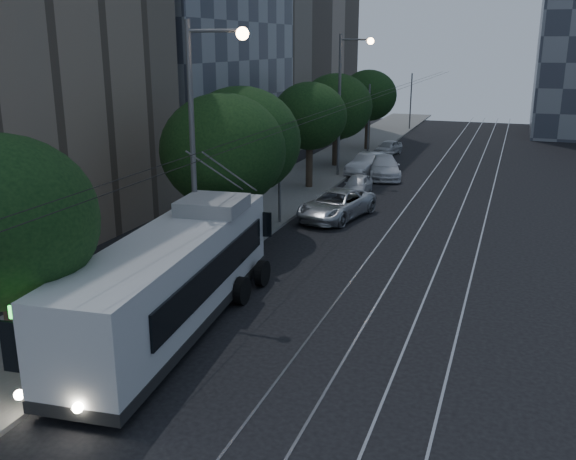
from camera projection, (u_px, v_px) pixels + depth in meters
The scene contains 18 objects.
ground at pixel (321, 311), 22.57m from camera, with size 120.00×120.00×0.00m, color black.
sidewalk at pixel (301, 182), 43.05m from camera, with size 5.00×90.00×0.15m, color slate.
tram_rails at pixel (454, 195), 39.81m from camera, with size 4.52×90.00×0.02m.
overhead_wires at pixel (339, 133), 41.27m from camera, with size 2.23×90.00×6.00m.
trolleybus at pixel (175, 278), 20.84m from camera, with size 3.82×12.61×5.63m.
pickup_silver at pixel (336, 205), 34.28m from camera, with size 2.51×5.44×1.51m, color #B9BCC1.
car_white_a at pixel (357, 185), 39.79m from camera, with size 1.43×3.56×1.21m, color silver.
car_white_b at pixel (384, 167), 44.76m from camera, with size 2.09×5.15×1.50m, color silver.
car_white_c at pixel (368, 164), 45.76m from camera, with size 1.60×4.60×1.52m, color silver.
car_white_d at pixel (388, 147), 53.96m from camera, with size 1.44×3.58×1.22m, color silver.
tree_0 at pixel (0, 222), 17.32m from camera, with size 5.30×5.30×6.81m.
tree_1 at pixel (223, 151), 28.87m from camera, with size 5.70×5.70×6.98m.
tree_2 at pixel (241, 141), 30.63m from camera, with size 5.74×5.74×7.15m.
tree_3 at pixel (310, 116), 40.19m from camera, with size 4.69×4.69×6.78m.
tree_4 at pixel (336, 107), 47.45m from camera, with size 5.38×5.38×6.96m.
tree_5 at pixel (369, 96), 54.93m from camera, with size 4.81×4.81×6.91m.
streetlamp_near at pixel (202, 133), 23.12m from camera, with size 2.39×0.44×9.86m.
streetlamp_far at pixel (345, 92), 43.46m from camera, with size 2.35×0.44×9.67m.
Camera 1 is at (6.00, -20.01, 9.06)m, focal length 40.00 mm.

